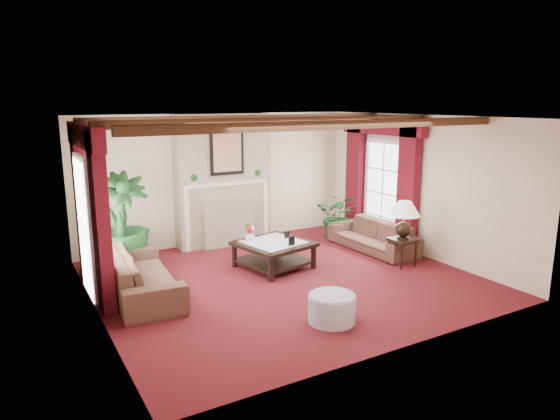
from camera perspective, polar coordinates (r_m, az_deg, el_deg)
floor at (r=8.49m, az=0.63°, el=-7.97°), size 6.00×6.00×0.00m
ceiling at (r=7.96m, az=0.68°, el=10.56°), size 6.00×6.00×0.00m
back_wall at (r=10.55m, az=-6.94°, el=3.56°), size 6.00×0.02×2.70m
left_wall at (r=7.12m, az=-20.65°, el=-1.45°), size 0.02×5.50×2.70m
right_wall at (r=9.96m, az=15.73°, el=2.66°), size 0.02×5.50×2.70m
ceiling_beams at (r=7.97m, az=0.68°, el=10.13°), size 6.00×3.00×0.12m
fireplace at (r=10.24m, az=-6.70°, el=10.89°), size 2.00×0.52×2.70m
french_door_left at (r=7.98m, az=-22.06°, el=5.55°), size 0.10×1.10×2.16m
french_door_right at (r=10.56m, az=11.99°, el=7.66°), size 0.10×1.10×2.16m
curtains_left at (r=7.96m, az=-21.52°, el=8.63°), size 0.20×2.40×2.55m
curtains_right at (r=10.46m, az=11.64°, el=9.94°), size 0.20×2.40×2.55m
sofa_left at (r=8.03m, az=-15.54°, el=-6.27°), size 2.39×1.02×0.89m
sofa_right at (r=10.20m, az=10.58°, el=-2.39°), size 2.03×0.72×0.78m
potted_palm at (r=9.25m, az=-17.59°, el=-3.68°), size 1.13×1.83×0.98m
small_plant at (r=10.93m, az=6.71°, el=-1.25°), size 1.89×1.89×0.78m
coffee_table at (r=9.01m, az=-0.71°, el=-5.15°), size 1.38×1.38×0.47m
side_table at (r=9.41m, az=13.78°, el=-4.67°), size 0.54×0.54×0.50m
ottoman at (r=6.95m, az=5.95°, el=-11.13°), size 0.65×0.65×0.38m
table_lamp at (r=9.26m, az=13.97°, el=-1.07°), size 0.56×0.56×0.71m
flower_vase at (r=9.06m, az=-3.44°, el=-2.94°), size 0.26×0.27×0.17m
book at (r=8.84m, az=1.68°, el=-3.00°), size 0.20×0.10×0.26m
photo_frame_a at (r=8.71m, az=1.34°, el=-3.57°), size 0.13×0.04×0.17m
photo_frame_b at (r=9.17m, az=0.80°, el=-2.86°), size 0.10×0.02×0.14m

